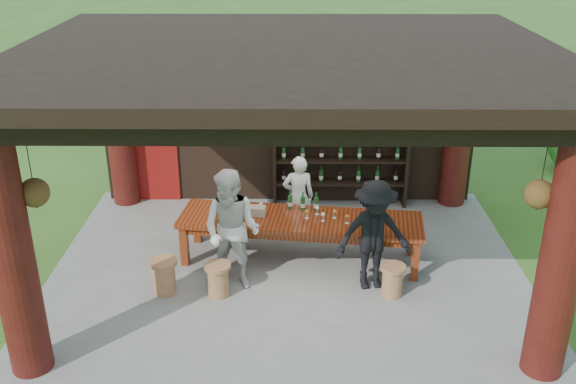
{
  "coord_description": "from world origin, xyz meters",
  "views": [
    {
      "loc": [
        0.07,
        -8.8,
        5.21
      ],
      "look_at": [
        0.0,
        0.4,
        1.15
      ],
      "focal_mm": 40.0,
      "sensor_mm": 36.0,
      "label": 1
    }
  ],
  "objects_px": {
    "host": "(298,197)",
    "napkin_basket": "(257,211)",
    "stool_far_left": "(164,275)",
    "tasting_table": "(300,224)",
    "guest_man": "(374,235)",
    "stool_near_right": "(392,280)",
    "stool_near_left": "(218,279)",
    "wine_shelf": "(341,149)",
    "guest_woman": "(232,230)"
  },
  "relations": [
    {
      "from": "guest_man",
      "to": "guest_woman",
      "type": "bearing_deg",
      "value": 169.84
    },
    {
      "from": "host",
      "to": "wine_shelf",
      "type": "bearing_deg",
      "value": -126.57
    },
    {
      "from": "wine_shelf",
      "to": "stool_near_right",
      "type": "xyz_separation_m",
      "value": [
        0.56,
        -3.2,
        -0.86
      ]
    },
    {
      "from": "stool_far_left",
      "to": "guest_woman",
      "type": "height_order",
      "value": "guest_woman"
    },
    {
      "from": "stool_near_left",
      "to": "guest_woman",
      "type": "xyz_separation_m",
      "value": [
        0.2,
        0.29,
        0.65
      ]
    },
    {
      "from": "wine_shelf",
      "to": "guest_woman",
      "type": "xyz_separation_m",
      "value": [
        -1.78,
        -2.93,
        -0.19
      ]
    },
    {
      "from": "stool_far_left",
      "to": "napkin_basket",
      "type": "height_order",
      "value": "napkin_basket"
    },
    {
      "from": "stool_near_right",
      "to": "stool_far_left",
      "type": "xyz_separation_m",
      "value": [
        -3.35,
        0.05,
        0.03
      ]
    },
    {
      "from": "guest_woman",
      "to": "wine_shelf",
      "type": "bearing_deg",
      "value": 78.3
    },
    {
      "from": "napkin_basket",
      "to": "stool_far_left",
      "type": "bearing_deg",
      "value": -140.29
    },
    {
      "from": "stool_far_left",
      "to": "napkin_basket",
      "type": "xyz_separation_m",
      "value": [
        1.33,
        1.1,
        0.53
      ]
    },
    {
      "from": "stool_near_left",
      "to": "stool_far_left",
      "type": "distance_m",
      "value": 0.81
    },
    {
      "from": "guest_man",
      "to": "stool_near_left",
      "type": "bearing_deg",
      "value": 177.12
    },
    {
      "from": "stool_near_right",
      "to": "stool_far_left",
      "type": "distance_m",
      "value": 3.35
    },
    {
      "from": "wine_shelf",
      "to": "tasting_table",
      "type": "xyz_separation_m",
      "value": [
        -0.77,
        -2.16,
        -0.48
      ]
    },
    {
      "from": "stool_near_right",
      "to": "tasting_table",
      "type": "bearing_deg",
      "value": 141.94
    },
    {
      "from": "guest_woman",
      "to": "guest_man",
      "type": "bearing_deg",
      "value": 19.19
    },
    {
      "from": "guest_man",
      "to": "napkin_basket",
      "type": "height_order",
      "value": "guest_man"
    },
    {
      "from": "wine_shelf",
      "to": "tasting_table",
      "type": "relative_size",
      "value": 0.64
    },
    {
      "from": "guest_man",
      "to": "napkin_basket",
      "type": "bearing_deg",
      "value": 143.16
    },
    {
      "from": "host",
      "to": "guest_woman",
      "type": "distance_m",
      "value": 1.89
    },
    {
      "from": "guest_woman",
      "to": "stool_near_right",
      "type": "bearing_deg",
      "value": 12.99
    },
    {
      "from": "stool_near_left",
      "to": "napkin_basket",
      "type": "xyz_separation_m",
      "value": [
        0.52,
        1.17,
        0.55
      ]
    },
    {
      "from": "stool_near_right",
      "to": "napkin_basket",
      "type": "xyz_separation_m",
      "value": [
        -2.02,
        1.15,
        0.56
      ]
    },
    {
      "from": "stool_near_left",
      "to": "host",
      "type": "height_order",
      "value": "host"
    },
    {
      "from": "host",
      "to": "napkin_basket",
      "type": "distance_m",
      "value": 0.98
    },
    {
      "from": "tasting_table",
      "to": "stool_near_right",
      "type": "relative_size",
      "value": 7.96
    },
    {
      "from": "tasting_table",
      "to": "stool_far_left",
      "type": "relative_size",
      "value": 7.2
    },
    {
      "from": "stool_near_left",
      "to": "stool_near_right",
      "type": "bearing_deg",
      "value": 0.33
    },
    {
      "from": "host",
      "to": "guest_man",
      "type": "distance_m",
      "value": 1.96
    },
    {
      "from": "wine_shelf",
      "to": "stool_far_left",
      "type": "bearing_deg",
      "value": -131.46
    },
    {
      "from": "stool_near_left",
      "to": "napkin_basket",
      "type": "bearing_deg",
      "value": 65.84
    },
    {
      "from": "wine_shelf",
      "to": "guest_man",
      "type": "xyz_separation_m",
      "value": [
        0.29,
        -2.94,
        -0.26
      ]
    },
    {
      "from": "host",
      "to": "stool_far_left",
      "type": "bearing_deg",
      "value": 37.23
    },
    {
      "from": "stool_far_left",
      "to": "host",
      "type": "xyz_separation_m",
      "value": [
        1.98,
        1.83,
        0.45
      ]
    },
    {
      "from": "stool_near_right",
      "to": "host",
      "type": "bearing_deg",
      "value": 125.95
    },
    {
      "from": "stool_near_left",
      "to": "guest_man",
      "type": "distance_m",
      "value": 2.36
    },
    {
      "from": "wine_shelf",
      "to": "guest_woman",
      "type": "distance_m",
      "value": 3.43
    },
    {
      "from": "stool_near_right",
      "to": "host",
      "type": "relative_size",
      "value": 0.34
    },
    {
      "from": "tasting_table",
      "to": "wine_shelf",
      "type": "bearing_deg",
      "value": 70.26
    },
    {
      "from": "stool_far_left",
      "to": "wine_shelf",
      "type": "bearing_deg",
      "value": 48.54
    },
    {
      "from": "stool_far_left",
      "to": "guest_man",
      "type": "relative_size",
      "value": 0.32
    },
    {
      "from": "wine_shelf",
      "to": "stool_near_left",
      "type": "bearing_deg",
      "value": -121.63
    },
    {
      "from": "stool_far_left",
      "to": "napkin_basket",
      "type": "relative_size",
      "value": 2.1
    },
    {
      "from": "host",
      "to": "napkin_basket",
      "type": "bearing_deg",
      "value": 42.42
    },
    {
      "from": "stool_near_left",
      "to": "host",
      "type": "xyz_separation_m",
      "value": [
        1.18,
        1.89,
        0.47
      ]
    },
    {
      "from": "stool_far_left",
      "to": "guest_woman",
      "type": "bearing_deg",
      "value": 12.53
    },
    {
      "from": "stool_near_left",
      "to": "guest_woman",
      "type": "bearing_deg",
      "value": 55.39
    },
    {
      "from": "stool_near_right",
      "to": "napkin_basket",
      "type": "relative_size",
      "value": 1.9
    },
    {
      "from": "stool_near_right",
      "to": "guest_woman",
      "type": "distance_m",
      "value": 2.45
    }
  ]
}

